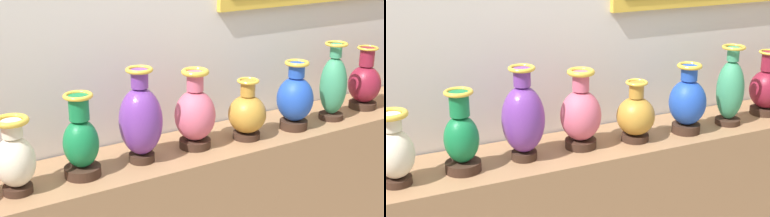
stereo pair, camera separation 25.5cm
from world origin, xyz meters
The scene contains 9 objects.
back_wall centered at (0.02, 0.27, 1.31)m, with size 5.65×0.14×2.61m.
vase_ivory centered at (-0.81, -0.05, 0.99)m, with size 0.15×0.15×0.30m.
vase_emerald centered at (-0.54, -0.04, 1.00)m, with size 0.15×0.15×0.35m.
vase_violet centered at (-0.27, -0.03, 1.04)m, with size 0.19×0.19×0.41m.
vase_rose centered at (0.01, -0.02, 1.01)m, with size 0.18×0.18×0.37m.
vase_ochre centered at (0.27, -0.05, 0.97)m, with size 0.18×0.18×0.29m.
vase_sapphire centered at (0.55, -0.07, 1.01)m, with size 0.18×0.18×0.34m.
vase_jade centered at (0.81, -0.06, 1.03)m, with size 0.14×0.14×0.40m.
vase_burgundy centered at (1.09, -0.02, 0.99)m, with size 0.17×0.17×0.34m.
Camera 2 is at (-1.06, -2.18, 1.84)m, focal length 53.41 mm.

